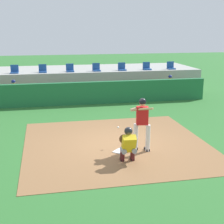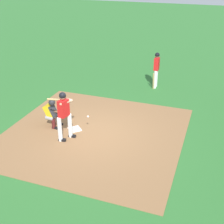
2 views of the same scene
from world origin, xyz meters
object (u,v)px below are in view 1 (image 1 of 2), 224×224
stadium_seat_4 (96,69)px  stadium_seat_7 (171,67)px  dugout_player_0 (14,92)px  dugout_player_1 (171,86)px  home_plate (121,151)px  catcher_crouched (128,143)px  stadium_seat_3 (70,69)px  stadium_seat_1 (15,71)px  stadium_seat_6 (147,68)px  stadium_seat_2 (43,70)px  stadium_seat_5 (122,68)px  batter_at_plate (142,121)px

stadium_seat_4 → stadium_seat_7: 4.88m
dugout_player_0 → dugout_player_1: (8.92, 0.00, 0.00)m
home_plate → catcher_crouched: (0.00, -0.86, 0.58)m
dugout_player_1 → stadium_seat_3: bearing=160.4°
stadium_seat_1 → stadium_seat_6: size_ratio=1.00×
stadium_seat_6 → dugout_player_1: bearing=-67.4°
stadium_seat_2 → stadium_seat_5: (4.88, 0.00, 0.00)m
batter_at_plate → stadium_seat_4: bearing=89.3°
stadium_seat_1 → stadium_seat_2: 1.63m
stadium_seat_5 → stadium_seat_7: bearing=0.0°
stadium_seat_3 → stadium_seat_4: 1.62m
stadium_seat_2 → stadium_seat_4: (3.25, 0.00, 0.00)m
dugout_player_1 → stadium_seat_5: 3.31m
stadium_seat_2 → stadium_seat_4: size_ratio=1.00×
stadium_seat_4 → stadium_seat_2: bearing=180.0°
catcher_crouched → stadium_seat_6: size_ratio=3.80×
stadium_seat_5 → stadium_seat_4: bearing=180.0°
stadium_seat_2 → dugout_player_0: bearing=-127.6°
batter_at_plate → dugout_player_1: size_ratio=1.39×
stadium_seat_4 → stadium_seat_5: (1.62, 0.00, 0.00)m
batter_at_plate → stadium_seat_1: size_ratio=3.76×
dugout_player_1 → stadium_seat_4: stadium_seat_4 is taller
stadium_seat_2 → stadium_seat_5: 4.88m
stadium_seat_4 → stadium_seat_6: 3.25m
catcher_crouched → stadium_seat_5: 11.34m
catcher_crouched → stadium_seat_5: size_ratio=3.80×
stadium_seat_6 → stadium_seat_4: bearing=180.0°
home_plate → stadium_seat_7: size_ratio=0.92×
stadium_seat_3 → stadium_seat_7: 6.50m
dugout_player_1 → stadium_seat_2: bearing=164.5°
dugout_player_1 → stadium_seat_6: (-0.85, 2.03, 0.86)m
dugout_player_0 → stadium_seat_7: (9.69, 2.03, 0.86)m
stadium_seat_1 → stadium_seat_5: same height
stadium_seat_4 → dugout_player_0: bearing=-157.1°
dugout_player_1 → stadium_seat_2: 7.67m
dugout_player_0 → dugout_player_1: size_ratio=1.00×
batter_at_plate → stadium_seat_4: 10.20m
stadium_seat_4 → stadium_seat_6: same height
stadium_seat_2 → catcher_crouched: bearing=-77.5°
stadium_seat_5 → stadium_seat_7: same height
stadium_seat_5 → stadium_seat_7: size_ratio=1.00×
dugout_player_1 → stadium_seat_2: stadium_seat_2 is taller
dugout_player_1 → catcher_crouched: bearing=-118.6°
stadium_seat_1 → stadium_seat_7: bearing=0.0°
home_plate → dugout_player_1: (4.91, 8.14, 0.65)m
stadium_seat_3 → stadium_seat_6: (4.88, 0.00, 0.00)m
catcher_crouched → stadium_seat_6: (4.06, 11.04, 0.93)m
dugout_player_1 → stadium_seat_3: (-5.72, 2.03, 0.86)m
stadium_seat_5 → dugout_player_0: bearing=-162.5°
stadium_seat_3 → stadium_seat_7: size_ratio=1.00×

